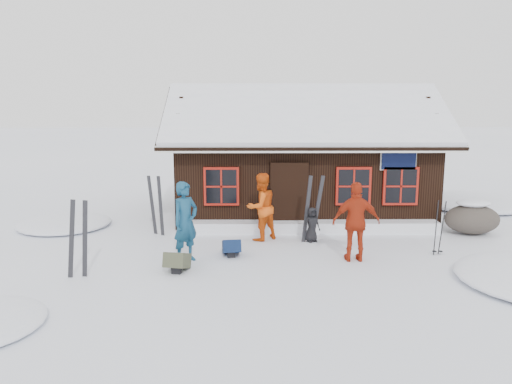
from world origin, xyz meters
TOP-DOWN VIEW (x-y plane):
  - ground at (0.00, 0.00)m, footprint 120.00×120.00m
  - mountain_hut at (1.50, 4.98)m, footprint 8.90×6.09m
  - snow_drift at (1.50, 2.25)m, footprint 7.60×0.60m
  - snow_mounds at (1.65, 1.86)m, footprint 20.60×13.20m
  - skier_teal at (-1.80, -0.42)m, footprint 0.83×0.84m
  - skier_orange_left at (0.05, 1.45)m, footprint 1.16×1.12m
  - skier_orange_right at (2.30, -0.42)m, footprint 1.14×0.48m
  - skier_crouched at (1.45, 1.24)m, footprint 0.56×0.48m
  - boulder at (6.22, 2.04)m, footprint 1.57×1.18m
  - ski_pair_left at (-4.00, -1.50)m, footprint 0.55×0.12m
  - ski_pair_mid at (-2.96, 2.06)m, footprint 0.49×0.25m
  - ski_pair_right at (1.46, 1.36)m, footprint 0.64×0.27m
  - ski_poles at (4.50, 0.05)m, footprint 0.26×0.13m
  - backpack_blue at (-0.72, 0.01)m, footprint 0.51×0.63m
  - backpack_olive at (-1.91, -1.14)m, footprint 0.58×0.71m

SIDE VIEW (x-z plane):
  - ground at x=0.00m, z-range 0.00..0.00m
  - snow_mounds at x=1.65m, z-range -0.24..0.24m
  - backpack_blue at x=-0.72m, z-range 0.00..0.32m
  - backpack_olive at x=-1.91m, z-range 0.00..0.34m
  - snow_drift at x=1.50m, z-range 0.00..0.35m
  - boulder at x=6.22m, z-range 0.01..0.92m
  - skier_crouched at x=1.45m, z-range 0.00..0.96m
  - ski_poles at x=4.50m, z-range -0.04..1.39m
  - ski_pair_mid at x=-2.96m, z-range -0.05..1.72m
  - ski_pair_left at x=-4.00m, z-range -0.05..1.74m
  - ski_pair_right at x=1.46m, z-range -0.05..1.83m
  - skier_orange_left at x=0.05m, z-range 0.00..1.88m
  - skier_orange_right at x=2.30m, z-range 0.00..1.94m
  - skier_teal at x=-1.80m, z-range 0.00..1.95m
  - mountain_hut at x=1.50m, z-range -0.63..3.79m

